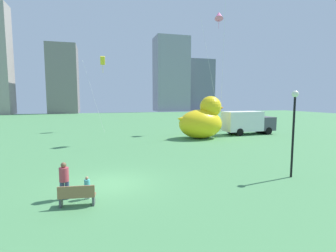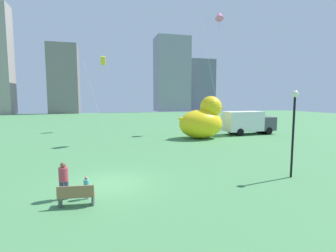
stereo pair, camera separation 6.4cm
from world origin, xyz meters
TOP-DOWN VIEW (x-y plane):
  - ground_plane at (0.00, 0.00)m, footprint 140.00×140.00m
  - park_bench at (-1.54, -2.49)m, footprint 1.50×0.62m
  - person_adult at (-2.11, -1.54)m, footprint 0.41×0.41m
  - person_child at (-1.15, -1.78)m, footprint 0.25×0.25m
  - giant_inflatable_duck at (10.75, 13.10)m, footprint 5.70×3.65m
  - lamppost at (9.84, -1.59)m, footprint 0.36×0.36m
  - box_truck at (17.50, 14.63)m, footprint 6.58×2.54m
  - city_skyline at (6.52, 74.95)m, footprint 75.77×16.11m
  - kite_pink at (15.24, 18.48)m, footprint 3.23×3.32m
  - kite_yellow at (0.45, 23.85)m, footprint 3.02×3.15m

SIDE VIEW (x-z plane):
  - ground_plane at x=0.00m, z-range 0.00..0.00m
  - park_bench at x=-1.54m, z-range 0.02..0.92m
  - person_child at x=-1.15m, z-range 0.05..1.07m
  - person_adult at x=-2.11m, z-range 0.09..1.74m
  - box_truck at x=17.50m, z-range 0.03..2.88m
  - giant_inflatable_duck at x=10.75m, z-range -0.35..4.37m
  - lamppost at x=9.84m, z-range 0.85..5.70m
  - kite_yellow at x=0.45m, z-range 4.47..14.74m
  - city_skyline at x=6.52m, z-range -2.97..27.51m
  - kite_pink at x=15.24m, z-range 7.24..23.28m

